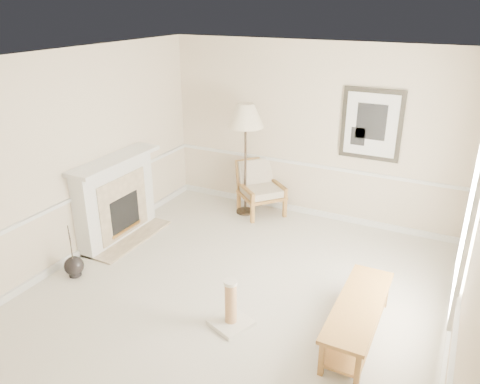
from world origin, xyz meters
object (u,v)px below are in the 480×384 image
floor_vase (74,266)px  floor_lamp (246,119)px  scratching_post (231,311)px  bench (358,315)px  armchair (259,185)px

floor_vase → floor_lamp: 3.45m
scratching_post → bench: bearing=18.0°
floor_vase → armchair: armchair is taller
floor_vase → scratching_post: (2.37, 0.03, 0.05)m
floor_lamp → floor_vase: bearing=-112.3°
floor_vase → bench: size_ratio=0.49×
floor_vase → bench: floor_vase is taller
bench → scratching_post: scratching_post is taller
scratching_post → armchair: bearing=108.7°
floor_vase → armchair: 3.34m
floor_lamp → scratching_post: (1.20, -2.82, -1.49)m
floor_vase → floor_lamp: (1.17, 2.86, 1.53)m
bench → armchair: bearing=132.6°
floor_vase → floor_lamp: size_ratio=0.40×
floor_lamp → bench: floor_lamp is taller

